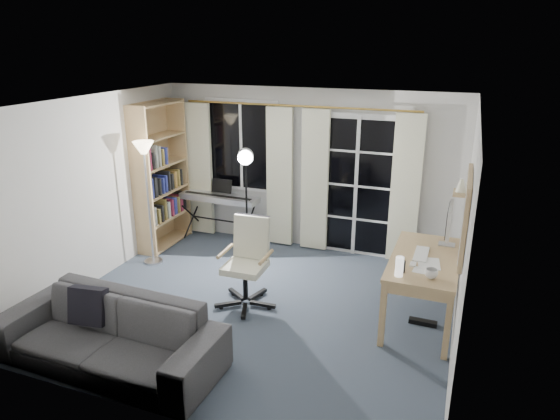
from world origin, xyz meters
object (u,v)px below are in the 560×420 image
(bookshelf, at_px, (158,179))
(mug, at_px, (431,272))
(desk, at_px, (424,265))
(keyboard_piano, at_px, (219,199))
(monitor, at_px, (449,221))
(sofa, at_px, (107,324))
(studio_light, at_px, (246,170))
(torchiere_lamp, at_px, (145,167))
(office_chair, at_px, (249,253))

(bookshelf, bearing_deg, mug, -18.34)
(desk, relative_size, mug, 11.44)
(keyboard_piano, distance_m, monitor, 3.54)
(keyboard_piano, bearing_deg, sofa, -80.41)
(desk, relative_size, sofa, 0.64)
(studio_light, relative_size, sofa, 0.74)
(mug, xyz_separation_m, sofa, (-2.86, -1.42, -0.39))
(torchiere_lamp, relative_size, sofa, 0.78)
(office_chair, distance_m, sofa, 1.82)
(office_chair, height_order, monitor, monitor)
(office_chair, height_order, sofa, office_chair)
(torchiere_lamp, xyz_separation_m, desk, (3.75, -0.24, -0.74))
(keyboard_piano, relative_size, desk, 0.88)
(desk, relative_size, monitor, 2.60)
(keyboard_piano, relative_size, office_chair, 1.20)
(torchiere_lamp, relative_size, monitor, 3.16)
(office_chair, bearing_deg, studio_light, 113.74)
(desk, bearing_deg, torchiere_lamp, 176.87)
(mug, bearing_deg, keyboard_piano, 151.22)
(bookshelf, xyz_separation_m, keyboard_piano, (0.79, 0.44, -0.35))
(torchiere_lamp, height_order, monitor, torchiere_lamp)
(studio_light, bearing_deg, monitor, -31.14)
(office_chair, relative_size, monitor, 1.91)
(monitor, bearing_deg, bookshelf, 174.66)
(bookshelf, bearing_deg, sofa, -65.76)
(office_chair, relative_size, mug, 8.40)
(mug, relative_size, sofa, 0.06)
(torchiere_lamp, xyz_separation_m, studio_light, (1.23, 0.58, -0.07))
(studio_light, height_order, monitor, studio_light)
(keyboard_piano, distance_m, mug, 3.79)
(sofa, bearing_deg, keyboard_piano, 99.68)
(keyboard_piano, height_order, sofa, keyboard_piano)
(bookshelf, bearing_deg, office_chair, -29.90)
(desk, height_order, sofa, sofa)
(keyboard_piano, xyz_separation_m, desk, (3.22, -1.32, -0.02))
(desk, bearing_deg, mug, -78.10)
(keyboard_piano, relative_size, sofa, 0.56)
(bookshelf, distance_m, sofa, 3.13)
(torchiere_lamp, distance_m, keyboard_piano, 1.40)
(sofa, bearing_deg, mug, 28.14)
(mug, bearing_deg, monitor, 84.21)
(studio_light, bearing_deg, torchiere_lamp, -178.26)
(keyboard_piano, bearing_deg, mug, -27.17)
(bookshelf, relative_size, keyboard_piano, 1.72)
(keyboard_piano, bearing_deg, torchiere_lamp, -114.62)
(monitor, bearing_deg, mug, -95.20)
(mug, distance_m, sofa, 3.22)
(office_chair, xyz_separation_m, desk, (2.00, 0.28, 0.05))
(office_chair, bearing_deg, bookshelf, 148.19)
(torchiere_lamp, relative_size, desk, 1.21)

